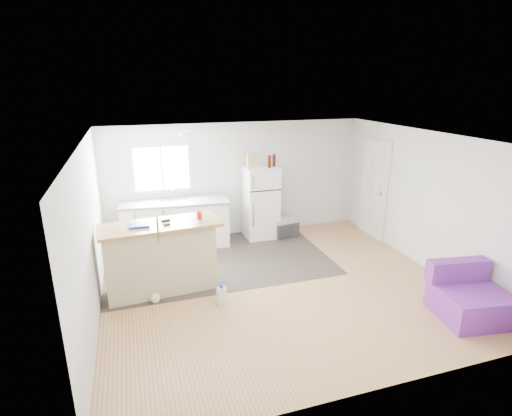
{
  "coord_description": "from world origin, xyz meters",
  "views": [
    {
      "loc": [
        -2.13,
        -5.46,
        3.2
      ],
      "look_at": [
        -0.16,
        0.7,
        1.13
      ],
      "focal_mm": 28.0,
      "sensor_mm": 36.0,
      "label": 1
    }
  ],
  "objects_px": {
    "cardboard_box": "(252,161)",
    "cooler": "(285,227)",
    "mop": "(156,287)",
    "refrigerator": "(261,202)",
    "bottle_right": "(274,160)",
    "kitchen_cabinets": "(176,223)",
    "purple_seat": "(469,298)",
    "blue_tray": "(139,225)",
    "cleaner_jug": "(222,295)",
    "red_cup": "(199,215)",
    "bottle_left": "(269,161)",
    "peninsula": "(160,257)"
  },
  "relations": [
    {
      "from": "cardboard_box",
      "to": "cooler",
      "type": "bearing_deg",
      "value": -8.9
    },
    {
      "from": "cooler",
      "to": "mop",
      "type": "distance_m",
      "value": 3.39
    },
    {
      "from": "refrigerator",
      "to": "bottle_right",
      "type": "height_order",
      "value": "bottle_right"
    },
    {
      "from": "kitchen_cabinets",
      "to": "purple_seat",
      "type": "xyz_separation_m",
      "value": [
        3.62,
        -3.81,
        -0.21
      ]
    },
    {
      "from": "blue_tray",
      "to": "bottle_right",
      "type": "bearing_deg",
      "value": 31.91
    },
    {
      "from": "refrigerator",
      "to": "blue_tray",
      "type": "bearing_deg",
      "value": -144.95
    },
    {
      "from": "mop",
      "to": "cleaner_jug",
      "type": "bearing_deg",
      "value": -18.83
    },
    {
      "from": "cooler",
      "to": "bottle_right",
      "type": "distance_m",
      "value": 1.46
    },
    {
      "from": "mop",
      "to": "bottle_right",
      "type": "distance_m",
      "value": 3.6
    },
    {
      "from": "red_cup",
      "to": "cardboard_box",
      "type": "relative_size",
      "value": 0.4
    },
    {
      "from": "red_cup",
      "to": "blue_tray",
      "type": "relative_size",
      "value": 0.4
    },
    {
      "from": "cooler",
      "to": "bottle_right",
      "type": "relative_size",
      "value": 2.34
    },
    {
      "from": "cardboard_box",
      "to": "kitchen_cabinets",
      "type": "bearing_deg",
      "value": 177.1
    },
    {
      "from": "purple_seat",
      "to": "bottle_left",
      "type": "distance_m",
      "value": 4.29
    },
    {
      "from": "purple_seat",
      "to": "peninsula",
      "type": "bearing_deg",
      "value": 161.95
    },
    {
      "from": "cardboard_box",
      "to": "bottle_left",
      "type": "xyz_separation_m",
      "value": [
        0.36,
        -0.04,
        -0.02
      ]
    },
    {
      "from": "mop",
      "to": "blue_tray",
      "type": "bearing_deg",
      "value": 122.98
    },
    {
      "from": "cooler",
      "to": "blue_tray",
      "type": "xyz_separation_m",
      "value": [
        -2.99,
        -1.57,
        0.93
      ]
    },
    {
      "from": "blue_tray",
      "to": "mop",
      "type": "bearing_deg",
      "value": -60.76
    },
    {
      "from": "purple_seat",
      "to": "cleaner_jug",
      "type": "bearing_deg",
      "value": 166.12
    },
    {
      "from": "red_cup",
      "to": "refrigerator",
      "type": "bearing_deg",
      "value": 46.77
    },
    {
      "from": "cleaner_jug",
      "to": "red_cup",
      "type": "bearing_deg",
      "value": 95.38
    },
    {
      "from": "bottle_left",
      "to": "bottle_right",
      "type": "distance_m",
      "value": 0.16
    },
    {
      "from": "kitchen_cabinets",
      "to": "cooler",
      "type": "height_order",
      "value": "kitchen_cabinets"
    },
    {
      "from": "blue_tray",
      "to": "bottle_left",
      "type": "distance_m",
      "value": 3.16
    },
    {
      "from": "blue_tray",
      "to": "purple_seat",
      "type": "bearing_deg",
      "value": -25.24
    },
    {
      "from": "cooler",
      "to": "blue_tray",
      "type": "height_order",
      "value": "blue_tray"
    },
    {
      "from": "peninsula",
      "to": "red_cup",
      "type": "relative_size",
      "value": 15.57
    },
    {
      "from": "kitchen_cabinets",
      "to": "cleaner_jug",
      "type": "xyz_separation_m",
      "value": [
        0.36,
        -2.44,
        -0.35
      ]
    },
    {
      "from": "cooler",
      "to": "blue_tray",
      "type": "bearing_deg",
      "value": -162.13
    },
    {
      "from": "kitchen_cabinets",
      "to": "bottle_right",
      "type": "bearing_deg",
      "value": 4.93
    },
    {
      "from": "purple_seat",
      "to": "cooler",
      "type": "bearing_deg",
      "value": 119.39
    },
    {
      "from": "kitchen_cabinets",
      "to": "bottle_left",
      "type": "distance_m",
      "value": 2.25
    },
    {
      "from": "blue_tray",
      "to": "cardboard_box",
      "type": "distance_m",
      "value": 2.89
    },
    {
      "from": "blue_tray",
      "to": "cardboard_box",
      "type": "relative_size",
      "value": 1.0
    },
    {
      "from": "blue_tray",
      "to": "bottle_left",
      "type": "xyz_separation_m",
      "value": [
        2.65,
        1.64,
        0.51
      ]
    },
    {
      "from": "refrigerator",
      "to": "purple_seat",
      "type": "distance_m",
      "value": 4.25
    },
    {
      "from": "cleaner_jug",
      "to": "cardboard_box",
      "type": "xyz_separation_m",
      "value": [
        1.21,
        2.36,
        1.53
      ]
    },
    {
      "from": "kitchen_cabinets",
      "to": "refrigerator",
      "type": "xyz_separation_m",
      "value": [
        1.78,
        -0.0,
        0.28
      ]
    },
    {
      "from": "cardboard_box",
      "to": "blue_tray",
      "type": "bearing_deg",
      "value": -143.73
    },
    {
      "from": "blue_tray",
      "to": "cardboard_box",
      "type": "xyz_separation_m",
      "value": [
        2.29,
        1.68,
        0.53
      ]
    },
    {
      "from": "kitchen_cabinets",
      "to": "cardboard_box",
      "type": "xyz_separation_m",
      "value": [
        1.57,
        -0.08,
        1.19
      ]
    },
    {
      "from": "purple_seat",
      "to": "cardboard_box",
      "type": "bearing_deg",
      "value": 127.76
    },
    {
      "from": "blue_tray",
      "to": "bottle_left",
      "type": "height_order",
      "value": "bottle_left"
    },
    {
      "from": "bottle_left",
      "to": "purple_seat",
      "type": "bearing_deg",
      "value": -65.35
    },
    {
      "from": "kitchen_cabinets",
      "to": "blue_tray",
      "type": "bearing_deg",
      "value": -106.64
    },
    {
      "from": "cooler",
      "to": "kitchen_cabinets",
      "type": "bearing_deg",
      "value": 165.4
    },
    {
      "from": "blue_tray",
      "to": "refrigerator",
      "type": "bearing_deg",
      "value": 35.04
    },
    {
      "from": "mop",
      "to": "blue_tray",
      "type": "height_order",
      "value": "mop"
    },
    {
      "from": "refrigerator",
      "to": "blue_tray",
      "type": "xyz_separation_m",
      "value": [
        -2.5,
        -1.76,
        0.38
      ]
    }
  ]
}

